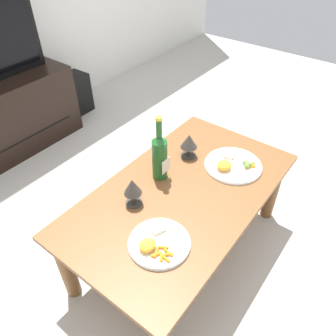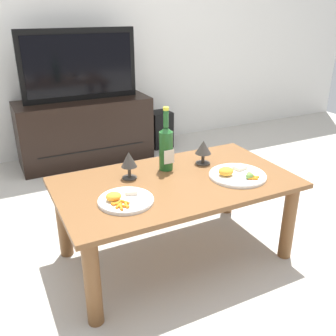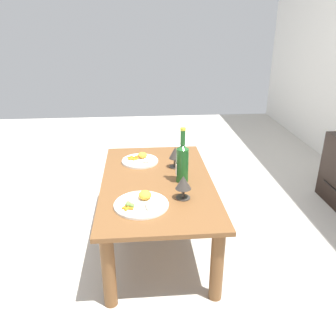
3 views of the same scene
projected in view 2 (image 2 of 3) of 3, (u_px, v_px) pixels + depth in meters
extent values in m
plane|color=#B7B2A8|center=(175.00, 254.00, 2.09)|extent=(6.40, 6.40, 0.00)
cube|color=silver|center=(70.00, 1.00, 3.15)|extent=(6.40, 0.10, 2.60)
cube|color=brown|center=(176.00, 183.00, 1.92)|extent=(1.19, 0.68, 0.03)
cylinder|color=brown|center=(92.00, 282.00, 1.56)|extent=(0.07, 0.07, 0.43)
cylinder|color=brown|center=(288.00, 222.00, 2.00)|extent=(0.07, 0.07, 0.43)
cylinder|color=brown|center=(63.00, 220.00, 2.02)|extent=(0.07, 0.07, 0.43)
cylinder|color=brown|center=(228.00, 182.00, 2.45)|extent=(0.07, 0.07, 0.43)
cube|color=black|center=(85.00, 131.00, 3.28)|extent=(1.12, 0.43, 0.54)
cube|color=black|center=(93.00, 150.00, 3.15)|extent=(0.89, 0.01, 0.01)
cube|color=black|center=(79.00, 65.00, 3.06)|extent=(0.95, 0.04, 0.57)
cube|color=black|center=(80.00, 65.00, 3.04)|extent=(0.87, 0.01, 0.48)
cube|color=black|center=(160.00, 129.00, 3.65)|extent=(0.20, 0.20, 0.34)
cylinder|color=#1E5923|center=(166.00, 151.00, 2.01)|extent=(0.07, 0.07, 0.21)
cone|color=#1E5923|center=(166.00, 129.00, 1.96)|extent=(0.07, 0.07, 0.03)
cylinder|color=#1E5923|center=(166.00, 119.00, 1.94)|extent=(0.03, 0.03, 0.09)
cylinder|color=yellow|center=(166.00, 109.00, 1.92)|extent=(0.03, 0.03, 0.02)
cube|color=silver|center=(169.00, 157.00, 1.99)|extent=(0.06, 0.00, 0.08)
cylinder|color=#38332D|center=(130.00, 178.00, 1.94)|extent=(0.08, 0.08, 0.01)
cylinder|color=#38332D|center=(129.00, 172.00, 1.93)|extent=(0.02, 0.02, 0.06)
cone|color=#38332D|center=(129.00, 159.00, 1.90)|extent=(0.08, 0.08, 0.08)
cylinder|color=#38332D|center=(203.00, 163.00, 2.12)|extent=(0.08, 0.08, 0.01)
cylinder|color=#38332D|center=(203.00, 158.00, 2.11)|extent=(0.02, 0.02, 0.05)
cone|color=#38332D|center=(203.00, 147.00, 2.08)|extent=(0.09, 0.09, 0.08)
cylinder|color=white|center=(126.00, 201.00, 1.70)|extent=(0.25, 0.25, 0.01)
torus|color=white|center=(126.00, 199.00, 1.70)|extent=(0.25, 0.25, 0.01)
ellipsoid|color=orange|center=(114.00, 196.00, 1.69)|extent=(0.07, 0.06, 0.04)
cube|color=beige|center=(131.00, 192.00, 1.75)|extent=(0.07, 0.06, 0.02)
cylinder|color=orange|center=(125.00, 202.00, 1.67)|extent=(0.03, 0.04, 0.01)
cylinder|color=orange|center=(117.00, 203.00, 1.66)|extent=(0.04, 0.03, 0.01)
cylinder|color=orange|center=(116.00, 204.00, 1.65)|extent=(0.04, 0.03, 0.01)
cylinder|color=orange|center=(119.00, 206.00, 1.64)|extent=(0.04, 0.04, 0.01)
cylinder|color=orange|center=(121.00, 207.00, 1.62)|extent=(0.02, 0.04, 0.01)
cylinder|color=orange|center=(125.00, 206.00, 1.63)|extent=(0.04, 0.04, 0.01)
cylinder|color=orange|center=(126.00, 205.00, 1.64)|extent=(0.02, 0.04, 0.01)
cylinder|color=white|center=(238.00, 176.00, 1.96)|extent=(0.29, 0.29, 0.01)
torus|color=white|center=(238.00, 174.00, 1.95)|extent=(0.29, 0.29, 0.01)
ellipsoid|color=orange|center=(226.00, 171.00, 1.94)|extent=(0.08, 0.07, 0.04)
cube|color=beige|center=(240.00, 168.00, 2.01)|extent=(0.07, 0.07, 0.02)
cylinder|color=orange|center=(253.00, 179.00, 1.89)|extent=(0.05, 0.04, 0.01)
cylinder|color=orange|center=(254.00, 177.00, 1.91)|extent=(0.05, 0.03, 0.01)
cylinder|color=orange|center=(254.00, 176.00, 1.92)|extent=(0.02, 0.05, 0.01)
sphere|color=olive|center=(248.00, 176.00, 1.90)|extent=(0.03, 0.03, 0.03)
sphere|color=olive|center=(249.00, 174.00, 1.92)|extent=(0.03, 0.03, 0.03)
sphere|color=olive|center=(251.00, 176.00, 1.90)|extent=(0.03, 0.03, 0.03)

